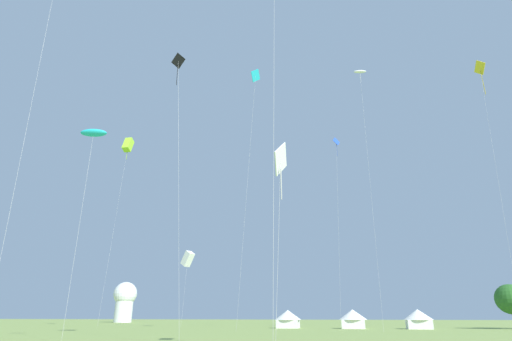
{
  "coord_description": "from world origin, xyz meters",
  "views": [
    {
      "loc": [
        8.65,
        -4.72,
        1.79
      ],
      "look_at": [
        0.0,
        32.0,
        15.44
      ],
      "focal_mm": 28.21,
      "sensor_mm": 36.0,
      "label": 1
    }
  ],
  "objects_px": {
    "kite_white_diamond": "(281,161)",
    "festival_tent_right": "(418,318)",
    "kite_lime_box": "(128,145)",
    "observatory_dome": "(125,300)",
    "kite_white_parafoil": "(360,73)",
    "festival_tent_center": "(288,318)",
    "kite_blue_diamond": "(336,150)",
    "festival_tent_left": "(353,318)",
    "kite_cyan_diamond": "(255,80)",
    "kite_white_box": "(188,259)",
    "kite_cyan_parafoil": "(94,133)",
    "tree_distant_right": "(511,299)",
    "kite_black_diamond": "(178,72)",
    "kite_yellow_diamond": "(481,73)"
  },
  "relations": [
    {
      "from": "festival_tent_right",
      "to": "observatory_dome",
      "type": "xyz_separation_m",
      "value": [
        -71.46,
        42.21,
        4.54
      ]
    },
    {
      "from": "festival_tent_left",
      "to": "kite_cyan_parafoil",
      "type": "bearing_deg",
      "value": -116.41
    },
    {
      "from": "kite_black_diamond",
      "to": "kite_blue_diamond",
      "type": "relative_size",
      "value": 0.85
    },
    {
      "from": "kite_white_parafoil",
      "to": "festival_tent_center",
      "type": "distance_m",
      "value": 38.54
    },
    {
      "from": "kite_black_diamond",
      "to": "festival_tent_center",
      "type": "height_order",
      "value": "kite_black_diamond"
    },
    {
      "from": "kite_cyan_parafoil",
      "to": "observatory_dome",
      "type": "xyz_separation_m",
      "value": [
        -43.28,
        80.74,
        -9.74
      ]
    },
    {
      "from": "kite_white_parafoil",
      "to": "festival_tent_center",
      "type": "bearing_deg",
      "value": 142.13
    },
    {
      "from": "festival_tent_center",
      "to": "festival_tent_right",
      "type": "bearing_deg",
      "value": -0.0
    },
    {
      "from": "kite_lime_box",
      "to": "festival_tent_center",
      "type": "height_order",
      "value": "kite_lime_box"
    },
    {
      "from": "kite_yellow_diamond",
      "to": "kite_white_box",
      "type": "height_order",
      "value": "kite_yellow_diamond"
    },
    {
      "from": "kite_blue_diamond",
      "to": "festival_tent_left",
      "type": "relative_size",
      "value": 6.86
    },
    {
      "from": "kite_white_parafoil",
      "to": "festival_tent_center",
      "type": "relative_size",
      "value": 9.13
    },
    {
      "from": "kite_white_diamond",
      "to": "festival_tent_right",
      "type": "distance_m",
      "value": 44.23
    },
    {
      "from": "kite_blue_diamond",
      "to": "observatory_dome",
      "type": "distance_m",
      "value": 80.82
    },
    {
      "from": "festival_tent_left",
      "to": "kite_black_diamond",
      "type": "bearing_deg",
      "value": -109.62
    },
    {
      "from": "observatory_dome",
      "to": "tree_distant_right",
      "type": "xyz_separation_m",
      "value": [
        84.53,
        -39.8,
        -2.02
      ]
    },
    {
      "from": "kite_black_diamond",
      "to": "kite_blue_diamond",
      "type": "height_order",
      "value": "kite_blue_diamond"
    },
    {
      "from": "kite_cyan_diamond",
      "to": "kite_white_box",
      "type": "bearing_deg",
      "value": 138.31
    },
    {
      "from": "festival_tent_right",
      "to": "festival_tent_center",
      "type": "bearing_deg",
      "value": 180.0
    },
    {
      "from": "kite_white_diamond",
      "to": "festival_tent_left",
      "type": "height_order",
      "value": "kite_white_diamond"
    },
    {
      "from": "kite_yellow_diamond",
      "to": "observatory_dome",
      "type": "bearing_deg",
      "value": 147.35
    },
    {
      "from": "kite_white_diamond",
      "to": "festival_tent_right",
      "type": "bearing_deg",
      "value": 73.42
    },
    {
      "from": "kite_white_box",
      "to": "festival_tent_center",
      "type": "xyz_separation_m",
      "value": [
        16.93,
        -0.19,
        -9.42
      ]
    },
    {
      "from": "kite_cyan_parafoil",
      "to": "kite_cyan_diamond",
      "type": "bearing_deg",
      "value": 73.68
    },
    {
      "from": "kite_white_box",
      "to": "festival_tent_right",
      "type": "bearing_deg",
      "value": -0.31
    },
    {
      "from": "kite_blue_diamond",
      "to": "festival_tent_right",
      "type": "relative_size",
      "value": 6.86
    },
    {
      "from": "kite_cyan_diamond",
      "to": "kite_blue_diamond",
      "type": "xyz_separation_m",
      "value": [
        11.2,
        7.3,
        -9.6
      ]
    },
    {
      "from": "kite_cyan_parafoil",
      "to": "kite_white_parafoil",
      "type": "xyz_separation_m",
      "value": [
        23.03,
        28.0,
        20.21
      ]
    },
    {
      "from": "kite_white_box",
      "to": "festival_tent_left",
      "type": "height_order",
      "value": "kite_white_box"
    },
    {
      "from": "kite_lime_box",
      "to": "festival_tent_left",
      "type": "distance_m",
      "value": 47.95
    },
    {
      "from": "festival_tent_left",
      "to": "festival_tent_right",
      "type": "distance_m",
      "value": 9.04
    },
    {
      "from": "kite_lime_box",
      "to": "tree_distant_right",
      "type": "xyz_separation_m",
      "value": [
        59.65,
        6.81,
        -27.01
      ]
    },
    {
      "from": "festival_tent_right",
      "to": "tree_distant_right",
      "type": "distance_m",
      "value": 13.53
    },
    {
      "from": "kite_lime_box",
      "to": "kite_blue_diamond",
      "type": "height_order",
      "value": "kite_lime_box"
    },
    {
      "from": "observatory_dome",
      "to": "kite_yellow_diamond",
      "type": "bearing_deg",
      "value": -32.65
    },
    {
      "from": "kite_black_diamond",
      "to": "festival_tent_center",
      "type": "bearing_deg",
      "value": 84.7
    },
    {
      "from": "festival_tent_center",
      "to": "festival_tent_left",
      "type": "bearing_deg",
      "value": -0.0
    },
    {
      "from": "festival_tent_center",
      "to": "kite_white_box",
      "type": "bearing_deg",
      "value": 179.35
    },
    {
      "from": "kite_white_parafoil",
      "to": "kite_lime_box",
      "type": "bearing_deg",
      "value": 171.59
    },
    {
      "from": "kite_lime_box",
      "to": "kite_white_box",
      "type": "bearing_deg",
      "value": 22.71
    },
    {
      "from": "kite_white_parafoil",
      "to": "kite_white_box",
      "type": "bearing_deg",
      "value": 160.62
    },
    {
      "from": "observatory_dome",
      "to": "kite_white_diamond",
      "type": "bearing_deg",
      "value": -54.75
    },
    {
      "from": "kite_cyan_diamond",
      "to": "observatory_dome",
      "type": "height_order",
      "value": "kite_cyan_diamond"
    },
    {
      "from": "kite_white_parafoil",
      "to": "kite_blue_diamond",
      "type": "xyz_separation_m",
      "value": [
        -4.37,
        4.76,
        -10.13
      ]
    },
    {
      "from": "kite_blue_diamond",
      "to": "kite_black_diamond",
      "type": "bearing_deg",
      "value": -112.18
    },
    {
      "from": "kite_cyan_diamond",
      "to": "observatory_dome",
      "type": "distance_m",
      "value": 80.6
    },
    {
      "from": "kite_white_parafoil",
      "to": "kite_blue_diamond",
      "type": "height_order",
      "value": "kite_white_parafoil"
    },
    {
      "from": "tree_distant_right",
      "to": "festival_tent_left",
      "type": "bearing_deg",
      "value": -173.78
    },
    {
      "from": "kite_lime_box",
      "to": "observatory_dome",
      "type": "distance_m",
      "value": 58.45
    },
    {
      "from": "kite_cyan_parafoil",
      "to": "festival_tent_right",
      "type": "xyz_separation_m",
      "value": [
        28.18,
        38.53,
        -14.28
      ]
    }
  ]
}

